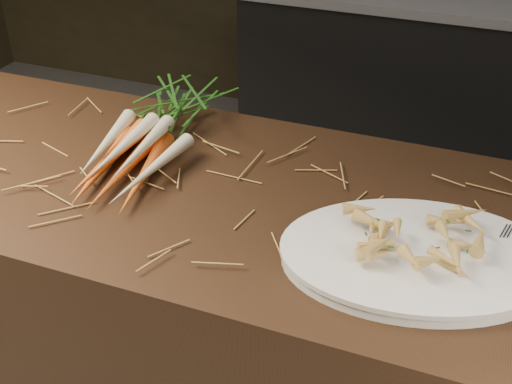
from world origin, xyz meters
TOP-DOWN VIEW (x-y plane):
  - main_counter at (0.00, 0.30)m, footprint 2.40×0.70m
  - back_counter at (0.30, 2.18)m, footprint 1.82×0.62m
  - straw_bedding at (0.00, 0.30)m, footprint 1.40×0.60m
  - root_veg_bunch at (-0.21, 0.43)m, footprint 0.24×0.58m
  - serving_platter at (0.45, 0.20)m, footprint 0.56×0.45m
  - roasted_veg_heap at (0.45, 0.20)m, footprint 0.28×0.23m

SIDE VIEW (x-z plane):
  - back_counter at x=0.30m, z-range 0.00..0.84m
  - main_counter at x=0.00m, z-range 0.00..0.90m
  - straw_bedding at x=0.00m, z-range 0.90..0.92m
  - serving_platter at x=0.45m, z-range 0.90..0.93m
  - root_veg_bunch at x=-0.21m, z-range 0.90..1.00m
  - roasted_veg_heap at x=0.45m, z-range 0.93..0.98m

